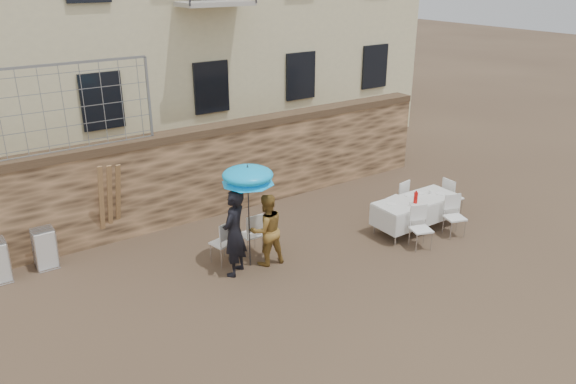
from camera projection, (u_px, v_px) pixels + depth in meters
ground at (337, 303)px, 10.38m from camera, size 80.00×80.00×0.00m
stone_wall at (211, 171)px, 13.80m from camera, size 13.00×0.50×2.20m
chain_link_fence at (74, 108)px, 11.49m from camera, size 3.20×0.06×1.80m
man_suit at (234, 233)px, 11.07m from camera, size 0.79×0.73×1.81m
woman_dress at (267, 230)px, 11.51m from camera, size 0.80×0.65×1.54m
umbrella at (248, 178)px, 10.97m from camera, size 1.06×1.06×2.06m
couple_chair_left at (222, 242)px, 11.65m from camera, size 0.57×0.57×0.96m
couple_chair_right at (251, 233)px, 12.02m from camera, size 0.49×0.49×0.96m
banquet_table at (416, 201)px, 13.03m from camera, size 2.10×0.85×0.78m
soda_bottle at (416, 198)px, 12.74m from camera, size 0.09×0.09×0.26m
table_chair_front_left at (421, 228)px, 12.24m from camera, size 0.61×0.61×0.96m
table_chair_front_right at (455, 217)px, 12.81m from camera, size 0.61×0.61×0.96m
table_chair_back at (397, 198)px, 13.84m from camera, size 0.55×0.55×0.96m
table_chair_side at (452, 196)px, 13.93m from camera, size 0.49×0.49×0.96m
chair_stack_right at (43, 245)px, 11.55m from camera, size 0.46×0.47×0.92m
wood_planks at (116, 203)px, 12.23m from camera, size 0.70×0.20×2.00m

